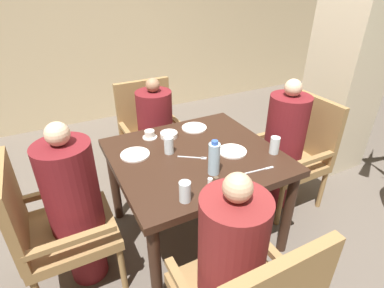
{
  "coord_description": "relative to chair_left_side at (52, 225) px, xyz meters",
  "views": [
    {
      "loc": [
        -0.84,
        -1.57,
        1.81
      ],
      "look_at": [
        0.0,
        0.05,
        0.79
      ],
      "focal_mm": 28.0,
      "sensor_mm": 36.0,
      "label": 1
    }
  ],
  "objects": [
    {
      "name": "glass_tall_far",
      "position": [
        0.69,
        -0.41,
        0.29
      ],
      "size": [
        0.07,
        0.07,
        0.12
      ],
      "color": "silver",
      "rests_on": "dining_table"
    },
    {
      "name": "chair_right_side",
      "position": [
        1.95,
        0.0,
        0.0
      ],
      "size": [
        0.54,
        0.54,
        0.95
      ],
      "color": "olive",
      "rests_on": "ground_plane"
    },
    {
      "name": "plate_main_left",
      "position": [
        1.22,
        -0.1,
        0.24
      ],
      "size": [
        0.2,
        0.2,
        0.01
      ],
      "color": "white",
      "rests_on": "dining_table"
    },
    {
      "name": "chair_far_side",
      "position": [
        0.98,
        0.94,
        0.0
      ],
      "size": [
        0.54,
        0.54,
        0.95
      ],
      "color": "olive",
      "rests_on": "ground_plane"
    },
    {
      "name": "salt_shaker",
      "position": [
        0.86,
        -0.4,
        0.27
      ],
      "size": [
        0.03,
        0.03,
        0.08
      ],
      "color": "white",
      "rests_on": "dining_table"
    },
    {
      "name": "teacup_with_saucer",
      "position": [
        0.78,
        0.37,
        0.26
      ],
      "size": [
        0.11,
        0.11,
        0.06
      ],
      "color": "white",
      "rests_on": "dining_table"
    },
    {
      "name": "diner_in_far_chair",
      "position": [
        0.98,
        0.79,
        0.04
      ],
      "size": [
        0.32,
        0.32,
        1.06
      ],
      "color": "maroon",
      "rests_on": "ground_plane"
    },
    {
      "name": "plate_main_right",
      "position": [
        0.6,
        0.17,
        0.24
      ],
      "size": [
        0.2,
        0.2,
        0.01
      ],
      "color": "white",
      "rests_on": "dining_table"
    },
    {
      "name": "dining_table",
      "position": [
        0.98,
        0.0,
        0.13
      ],
      "size": [
        1.11,
        1.04,
        0.74
      ],
      "color": "#331E14",
      "rests_on": "ground_plane"
    },
    {
      "name": "wall_back",
      "position": [
        0.98,
        2.61,
        0.89
      ],
      "size": [
        8.0,
        0.06,
        2.8
      ],
      "color": "#C6B289",
      "rests_on": "ground_plane"
    },
    {
      "name": "diner_in_right_chair",
      "position": [
        1.8,
        0.0,
        0.08
      ],
      "size": [
        0.32,
        0.32,
        1.15
      ],
      "color": "maroon",
      "rests_on": "ground_plane"
    },
    {
      "name": "bowl_small",
      "position": [
        0.91,
        0.31,
        0.25
      ],
      "size": [
        0.13,
        0.13,
        0.04
      ],
      "color": "white",
      "rests_on": "dining_table"
    },
    {
      "name": "fork_beside_plate",
      "position": [
        0.95,
        -0.05,
        0.23
      ],
      "size": [
        0.17,
        0.13,
        0.0
      ],
      "color": "silver",
      "rests_on": "dining_table"
    },
    {
      "name": "chair_left_side",
      "position": [
        0.0,
        0.0,
        0.0
      ],
      "size": [
        0.54,
        0.54,
        0.95
      ],
      "color": "olive",
      "rests_on": "ground_plane"
    },
    {
      "name": "knife_beside_plate",
      "position": [
        1.25,
        -0.37,
        0.23
      ],
      "size": [
        0.21,
        0.03,
        0.0
      ],
      "color": "silver",
      "rests_on": "dining_table"
    },
    {
      "name": "water_bottle",
      "position": [
        0.97,
        -0.26,
        0.34
      ],
      "size": [
        0.07,
        0.07,
        0.23
      ],
      "color": "#A3C6DB",
      "rests_on": "dining_table"
    },
    {
      "name": "plate_dessert_center",
      "position": [
        1.15,
        0.35,
        0.24
      ],
      "size": [
        0.2,
        0.2,
        0.01
      ],
      "color": "white",
      "rests_on": "dining_table"
    },
    {
      "name": "glass_tall_near",
      "position": [
        1.46,
        -0.24,
        0.29
      ],
      "size": [
        0.07,
        0.07,
        0.12
      ],
      "color": "silver",
      "rests_on": "dining_table"
    },
    {
      "name": "pepper_shaker",
      "position": [
        0.9,
        -0.4,
        0.27
      ],
      "size": [
        0.03,
        0.03,
        0.08
      ],
      "color": "#4C3D2D",
      "rests_on": "dining_table"
    },
    {
      "name": "pillar_stone",
      "position": [
        2.79,
        0.3,
        0.84
      ],
      "size": [
        0.54,
        0.54,
        2.7
      ],
      "color": "beige",
      "rests_on": "ground_plane"
    },
    {
      "name": "ground_plane",
      "position": [
        0.98,
        0.0,
        -0.51
      ],
      "size": [
        16.0,
        16.0,
        0.0
      ],
      "primitive_type": "plane",
      "color": "#60564C"
    },
    {
      "name": "diner_in_left_chair",
      "position": [
        0.15,
        0.0,
        0.08
      ],
      "size": [
        0.32,
        0.32,
        1.15
      ],
      "color": "maroon",
      "rests_on": "ground_plane"
    },
    {
      "name": "diner_in_near_chair",
      "position": [
        0.75,
        -0.79,
        0.07
      ],
      "size": [
        0.32,
        0.32,
        1.12
      ],
      "color": "maroon",
      "rests_on": "ground_plane"
    },
    {
      "name": "glass_tall_mid",
      "position": [
        0.82,
        0.09,
        0.29
      ],
      "size": [
        0.07,
        0.07,
        0.12
      ],
      "color": "silver",
      "rests_on": "dining_table"
    }
  ]
}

